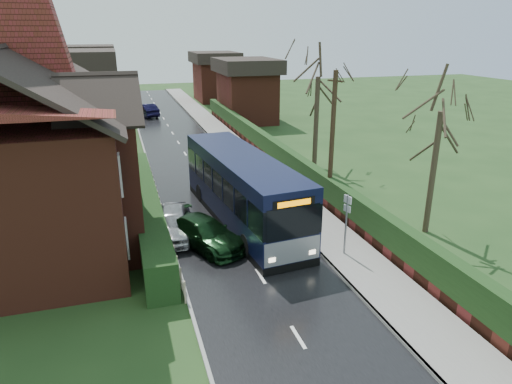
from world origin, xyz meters
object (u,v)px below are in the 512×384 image
object	(u,v)px
bus	(242,190)
bus_stop_sign	(347,216)
telegraph_pole	(332,142)
car_green	(205,233)
brick_house	(30,146)
car_silver	(174,223)

from	to	relation	value
bus	bus_stop_sign	xyz separation A→B (m)	(3.20, -4.98, 0.15)
bus	telegraph_pole	distance (m)	5.41
bus	car_green	world-z (taller)	bus
bus_stop_sign	brick_house	bearing A→B (deg)	139.84
car_silver	telegraph_pole	size ratio (longest dim) A/B	0.56
bus	telegraph_pole	size ratio (longest dim) A/B	1.56
car_silver	bus_stop_sign	xyz separation A→B (m)	(6.80, -4.15, 1.16)
bus_stop_sign	telegraph_pole	distance (m)	5.96
brick_house	car_silver	size ratio (longest dim) A/B	3.55
car_silver	telegraph_pole	world-z (taller)	telegraph_pole
brick_house	bus_stop_sign	xyz separation A→B (m)	(12.73, -6.13, -2.51)
brick_house	bus_stop_sign	world-z (taller)	brick_house
brick_house	car_silver	bearing A→B (deg)	-18.45
brick_house	car_silver	distance (m)	7.26
car_green	telegraph_pole	distance (m)	8.45
telegraph_pole	car_green	bearing A→B (deg)	175.01
bus	bus_stop_sign	bearing A→B (deg)	-62.76
bus	car_green	size ratio (longest dim) A/B	2.57
car_silver	bus_stop_sign	bearing A→B (deg)	-22.47
bus	car_silver	xyz separation A→B (m)	(-3.60, -0.82, -1.01)
brick_house	bus_stop_sign	size ratio (longest dim) A/B	5.17
bus	car_silver	distance (m)	3.83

